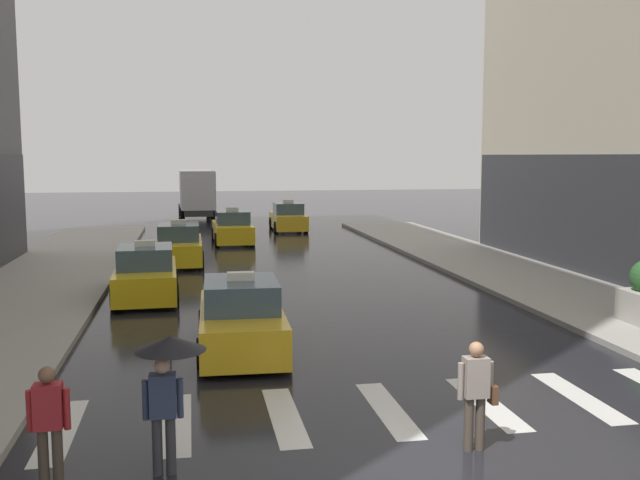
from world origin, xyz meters
TOP-DOWN VIEW (x-y plane):
  - crosswalk_markings at (-0.00, 3.00)m, footprint 11.30×2.80m
  - taxi_lead at (-2.23, 7.19)m, footprint 2.02×4.58m
  - taxi_second at (-4.69, 13.66)m, footprint 2.03×4.59m
  - taxi_third at (-3.79, 20.65)m, footprint 1.93×4.54m
  - taxi_fourth at (-1.26, 27.19)m, footprint 2.01×4.58m
  - taxi_fifth at (2.30, 32.69)m, footprint 1.97×4.56m
  - box_truck at (-2.91, 41.06)m, footprint 2.51×7.62m
  - pedestrian_with_umbrella at (-3.63, 1.11)m, footprint 0.96×0.96m
  - pedestrian_with_handbag at (0.81, 1.12)m, footprint 0.61×0.24m
  - pedestrian_plain_coat at (-5.16, 0.95)m, footprint 0.55×0.24m

SIDE VIEW (x-z plane):
  - crosswalk_markings at x=0.00m, z-range 0.00..0.01m
  - taxi_lead at x=-2.23m, z-range -0.18..1.63m
  - taxi_second at x=-4.69m, z-range -0.18..1.63m
  - taxi_third at x=-3.79m, z-range -0.18..1.63m
  - taxi_fourth at x=-1.26m, z-range -0.18..1.63m
  - taxi_fifth at x=2.30m, z-range -0.18..1.63m
  - pedestrian_with_handbag at x=0.81m, z-range 0.11..1.76m
  - pedestrian_plain_coat at x=-5.16m, z-range 0.11..1.76m
  - pedestrian_with_umbrella at x=-3.63m, z-range 0.55..2.49m
  - box_truck at x=-2.91m, z-range 0.18..3.53m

